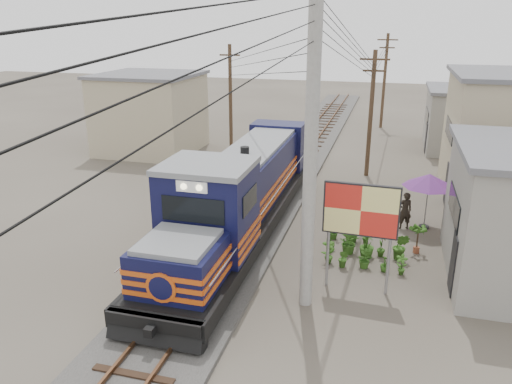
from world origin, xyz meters
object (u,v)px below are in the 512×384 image
(billboard, at_px, (361,213))
(vendor, at_px, (405,211))
(market_umbrella, at_px, (429,181))
(locomotive, at_px, (241,196))

(billboard, relative_size, vendor, 2.25)
(billboard, distance_m, vendor, 6.24)
(market_umbrella, distance_m, vendor, 1.61)
(market_umbrella, bearing_deg, vendor, -159.50)
(locomotive, height_order, billboard, locomotive)
(billboard, height_order, vendor, billboard)
(billboard, bearing_deg, locomotive, 149.31)
(billboard, bearing_deg, market_umbrella, 70.52)
(locomotive, relative_size, billboard, 4.35)
(locomotive, xyz_separation_m, billboard, (4.96, -3.23, 1.00))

